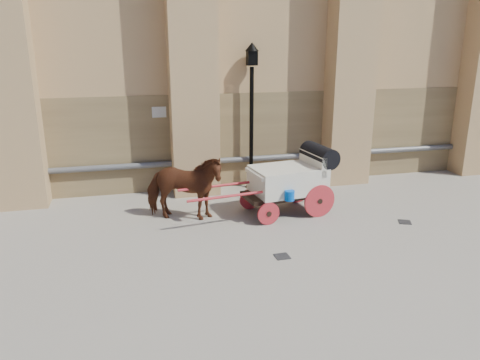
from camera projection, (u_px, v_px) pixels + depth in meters
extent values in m
plane|color=gray|center=(258.00, 234.00, 11.53)|extent=(90.00, 90.00, 0.00)
cube|color=olive|center=(283.00, 137.00, 15.41)|extent=(44.00, 0.35, 3.00)
cylinder|color=#59595B|center=(285.00, 157.00, 15.33)|extent=(42.00, 0.18, 0.18)
cube|color=beige|center=(159.00, 112.00, 14.04)|extent=(0.42, 0.04, 0.32)
imported|color=brown|center=(184.00, 188.00, 12.21)|extent=(2.29, 1.58, 1.77)
cube|color=black|center=(284.00, 194.00, 12.78)|extent=(2.32, 1.29, 0.12)
cube|color=beige|center=(288.00, 179.00, 12.70)|extent=(2.05, 1.50, 0.70)
cube|color=beige|center=(313.00, 163.00, 12.84)|extent=(0.32, 1.26, 0.55)
cube|color=beige|center=(259.00, 174.00, 12.33)|extent=(0.50, 1.14, 0.10)
cylinder|color=black|center=(319.00, 155.00, 12.86)|extent=(0.72, 1.32, 0.56)
cylinder|color=#B5262D|center=(319.00, 201.00, 12.52)|extent=(0.90, 0.18, 0.90)
cylinder|color=#B5262D|center=(297.00, 188.00, 13.62)|extent=(0.90, 0.18, 0.90)
cylinder|color=#B5262D|center=(268.00, 214.00, 12.04)|extent=(0.60, 0.14, 0.60)
cylinder|color=#B5262D|center=(250.00, 199.00, 13.14)|extent=(0.60, 0.14, 0.60)
cylinder|color=#B5262D|center=(233.00, 196.00, 11.71)|extent=(2.39, 0.39, 0.07)
cylinder|color=#B5262D|center=(221.00, 185.00, 12.51)|extent=(2.39, 0.39, 0.07)
cylinder|color=#004FC4|center=(290.00, 195.00, 12.03)|extent=(0.26, 0.26, 0.26)
cylinder|color=black|center=(251.00, 129.00, 14.60)|extent=(0.13, 0.13, 3.80)
cone|color=black|center=(251.00, 182.00, 15.10)|extent=(0.38, 0.38, 0.38)
cube|color=black|center=(252.00, 58.00, 13.96)|extent=(0.30, 0.30, 0.44)
cone|color=black|center=(252.00, 47.00, 13.87)|extent=(0.42, 0.42, 0.25)
cube|color=black|center=(282.00, 256.00, 10.34)|extent=(0.33, 0.33, 0.01)
cube|color=black|center=(405.00, 222.00, 12.26)|extent=(0.42, 0.42, 0.01)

